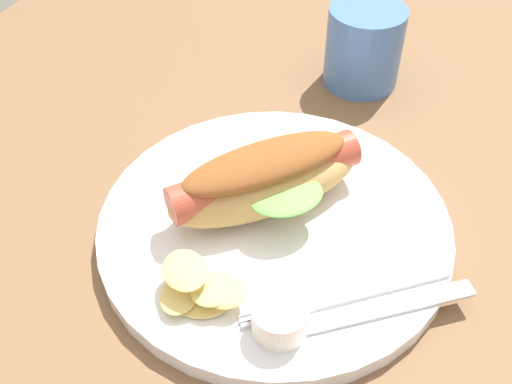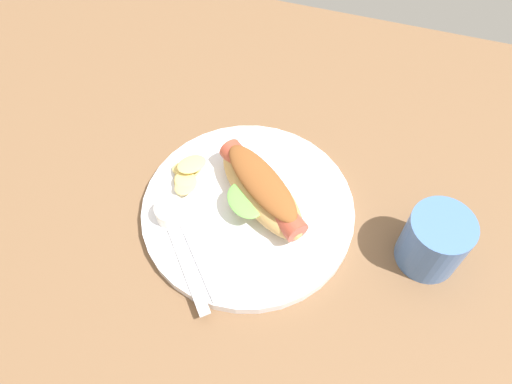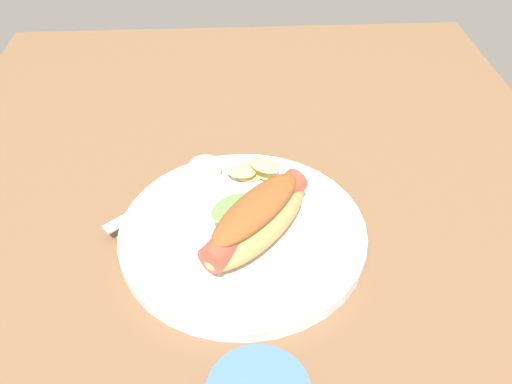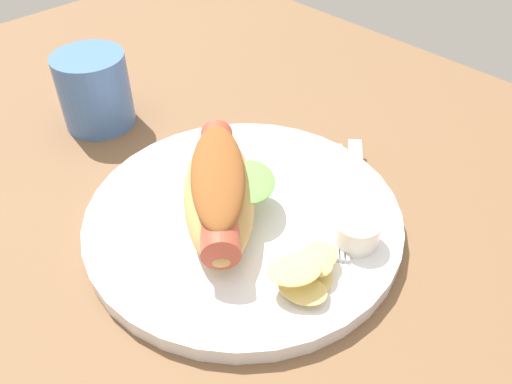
% 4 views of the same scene
% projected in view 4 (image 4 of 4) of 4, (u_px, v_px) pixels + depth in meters
% --- Properties ---
extents(ground_plane, '(1.20, 0.90, 0.02)m').
position_uv_depth(ground_plane, '(232.00, 239.00, 0.49)').
color(ground_plane, brown).
extents(plate, '(0.29, 0.29, 0.02)m').
position_uv_depth(plate, '(244.00, 219.00, 0.48)').
color(plate, white).
rests_on(plate, ground_plane).
extents(hot_dog, '(0.17, 0.16, 0.06)m').
position_uv_depth(hot_dog, '(216.00, 190.00, 0.46)').
color(hot_dog, tan).
rests_on(hot_dog, plate).
extents(sauce_ramekin, '(0.04, 0.04, 0.02)m').
position_uv_depth(sauce_ramekin, '(356.00, 231.00, 0.44)').
color(sauce_ramekin, white).
rests_on(sauce_ramekin, plate).
extents(fork, '(0.12, 0.13, 0.00)m').
position_uv_depth(fork, '(339.00, 194.00, 0.49)').
color(fork, silver).
rests_on(fork, plate).
extents(knife, '(0.11, 0.12, 0.00)m').
position_uv_depth(knife, '(357.00, 186.00, 0.50)').
color(knife, silver).
rests_on(knife, plate).
extents(chips_pile, '(0.06, 0.08, 0.03)m').
position_uv_depth(chips_pile, '(307.00, 272.00, 0.41)').
color(chips_pile, '#DFC470').
rests_on(chips_pile, plate).
extents(drinking_cup, '(0.08, 0.08, 0.09)m').
position_uv_depth(drinking_cup, '(95.00, 90.00, 0.59)').
color(drinking_cup, '#4770B2').
rests_on(drinking_cup, ground_plane).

